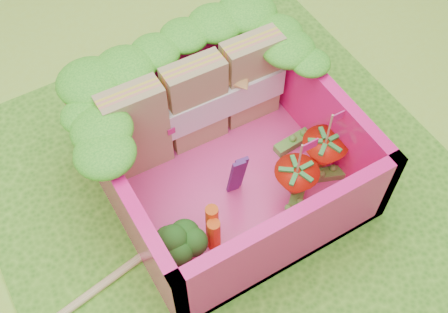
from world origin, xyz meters
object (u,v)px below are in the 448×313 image
broccoli (174,241)px  sandwich_stack (196,104)px  strawberry_left (295,183)px  bento_box (226,153)px  strawberry_right (323,155)px

broccoli → sandwich_stack: bearing=52.8°
sandwich_stack → strawberry_left: (0.26, -0.65, -0.17)m
strawberry_left → broccoli: bearing=179.7°
bento_box → strawberry_right: (0.50, -0.24, -0.09)m
broccoli → strawberry_left: bearing=-0.3°
strawberry_left → strawberry_right: bearing=16.6°
bento_box → strawberry_left: 0.42m
sandwich_stack → broccoli: bearing=-127.2°
bento_box → broccoli: bento_box is taller
bento_box → strawberry_right: size_ratio=2.61×
sandwich_stack → strawberry_right: (0.49, -0.58, -0.16)m
broccoli → strawberry_left: 0.74m
bento_box → sandwich_stack: sandwich_stack is taller
broccoli → strawberry_left: strawberry_left is taller
bento_box → broccoli: bearing=-147.6°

